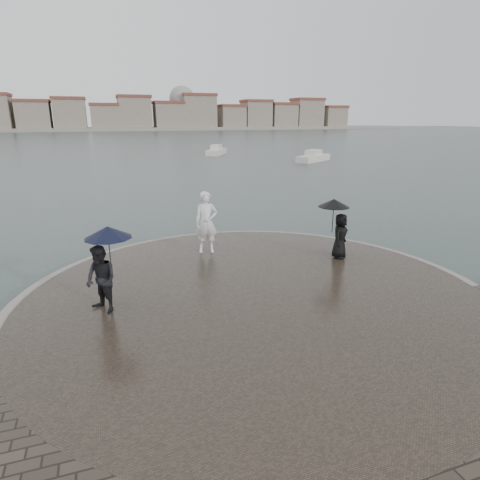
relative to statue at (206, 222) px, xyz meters
name	(u,v)px	position (x,y,z in m)	size (l,w,h in m)	color
ground	(325,386)	(0.35, -7.25, -1.40)	(400.00, 400.00, 0.00)	#2B3835
kerb_ring	(256,300)	(0.35, -3.75, -1.24)	(12.50, 12.50, 0.32)	gray
quay_tip	(256,300)	(0.35, -3.75, -1.22)	(11.90, 11.90, 0.36)	#2D261E
statue	(206,222)	(0.00, 0.00, 0.00)	(0.76, 0.50, 2.08)	white
visitor_left	(103,265)	(-3.35, -3.46, 0.10)	(1.27, 1.14, 2.04)	black
visitor_right	(338,224)	(3.86, -1.95, 0.08)	(1.19, 1.03, 1.95)	black
far_skyline	(87,115)	(-5.94, 153.46, 4.21)	(260.00, 20.00, 37.00)	gray
boats	(174,158)	(4.75, 33.12, -1.02)	(42.22, 17.15, 1.50)	silver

